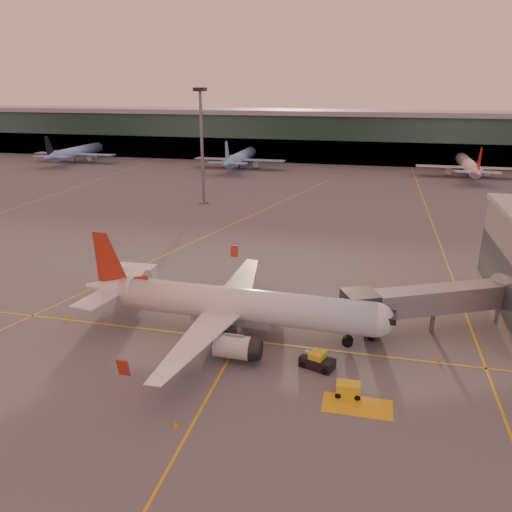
% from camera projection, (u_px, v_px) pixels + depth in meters
% --- Properties ---
extents(ground, '(600.00, 600.00, 0.00)m').
position_uv_depth(ground, '(179.00, 358.00, 50.64)').
color(ground, '#4C4F54').
rests_on(ground, ground).
extents(taxi_markings, '(100.12, 173.00, 0.01)m').
position_uv_depth(taxi_markings, '(231.00, 233.00, 93.15)').
color(taxi_markings, gold).
rests_on(taxi_markings, ground).
extents(terminal, '(400.00, 20.00, 17.60)m').
position_uv_depth(terminal, '(325.00, 136.00, 178.18)').
color(terminal, '#19382D').
rests_on(terminal, ground).
extents(mast_west_near, '(2.40, 2.40, 25.60)m').
position_uv_depth(mast_west_near, '(202.00, 138.00, 110.84)').
color(mast_west_near, slate).
rests_on(mast_west_near, ground).
extents(distant_aircraft_row, '(350.00, 34.00, 13.00)m').
position_uv_depth(distant_aircraft_row, '(351.00, 172.00, 156.80)').
color(distant_aircraft_row, '#81ACD7').
rests_on(distant_aircraft_row, ground).
extents(main_airplane, '(35.14, 31.59, 10.62)m').
position_uv_depth(main_airplane, '(232.00, 305.00, 54.38)').
color(main_airplane, silver).
rests_on(main_airplane, ground).
extents(jet_bridge, '(20.99, 12.16, 5.44)m').
position_uv_depth(jet_bridge, '(445.00, 300.00, 55.12)').
color(jet_bridge, slate).
rests_on(jet_bridge, ground).
extents(catering_truck, '(5.11, 2.40, 3.92)m').
position_uv_depth(catering_truck, '(137.00, 278.00, 65.39)').
color(catering_truck, '#B33519').
rests_on(catering_truck, ground).
extents(gpu_cart, '(2.22, 1.39, 1.26)m').
position_uv_depth(gpu_cart, '(348.00, 390.00, 44.27)').
color(gpu_cart, gold).
rests_on(gpu_cart, ground).
extents(pushback_tug, '(3.66, 2.71, 1.69)m').
position_uv_depth(pushback_tug, '(317.00, 361.00, 48.69)').
color(pushback_tug, black).
rests_on(pushback_tug, ground).
extents(cone_nose, '(0.40, 0.40, 0.51)m').
position_uv_depth(cone_nose, '(438.00, 358.00, 50.15)').
color(cone_nose, orange).
rests_on(cone_nose, ground).
extents(cone_tail, '(0.42, 0.42, 0.54)m').
position_uv_depth(cone_tail, '(69.00, 317.00, 58.95)').
color(cone_tail, orange).
rests_on(cone_tail, ground).
extents(cone_wing_right, '(0.45, 0.45, 0.58)m').
position_uv_depth(cone_wing_right, '(176.00, 424.00, 40.32)').
color(cone_wing_right, orange).
rests_on(cone_wing_right, ground).
extents(cone_wing_left, '(0.50, 0.50, 0.64)m').
position_uv_depth(cone_wing_left, '(255.00, 272.00, 72.99)').
color(cone_wing_left, orange).
rests_on(cone_wing_left, ground).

